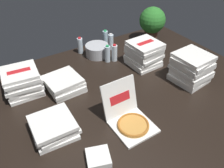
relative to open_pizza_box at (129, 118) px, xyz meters
name	(u,v)px	position (x,y,z in m)	size (l,w,h in m)	color
ground_plane	(120,100)	(0.12, 0.31, -0.08)	(3.20, 2.40, 0.02)	black
open_pizza_box	(129,118)	(0.00, 0.00, 0.00)	(0.34, 0.44, 0.35)	white
pizza_stack_right_far	(144,54)	(0.72, 0.70, 0.08)	(0.39, 0.38, 0.29)	white
pizza_stack_right_mid	(22,82)	(-0.66, 0.95, 0.06)	(0.39, 0.39, 0.26)	white
pizza_stack_left_near	(53,127)	(-0.60, 0.26, 0.01)	(0.37, 0.38, 0.14)	white
pizza_stack_left_mid	(64,84)	(-0.29, 0.76, 0.01)	(0.37, 0.37, 0.14)	white
pizza_stack_center_near	(191,68)	(0.93, 0.17, 0.10)	(0.39, 0.38, 0.32)	white
ice_bucket	(97,50)	(0.35, 1.19, 0.01)	(0.30, 0.30, 0.15)	#B7BABF
water_bottle_0	(114,53)	(0.47, 0.97, 0.04)	(0.07, 0.07, 0.22)	white
water_bottle_1	(105,38)	(0.58, 1.38, 0.04)	(0.07, 0.07, 0.22)	silver
water_bottle_2	(111,42)	(0.59, 1.24, 0.04)	(0.07, 0.07, 0.22)	silver
water_bottle_3	(107,54)	(0.38, 0.99, 0.04)	(0.07, 0.07, 0.22)	silver
water_bottle_4	(80,46)	(0.19, 1.37, 0.04)	(0.07, 0.07, 0.22)	silver
potted_plant	(152,22)	(1.21, 1.15, 0.21)	(0.36, 0.36, 0.48)	#513323
napkin_pile	(98,158)	(-0.42, -0.18, -0.04)	(0.18, 0.18, 0.06)	white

